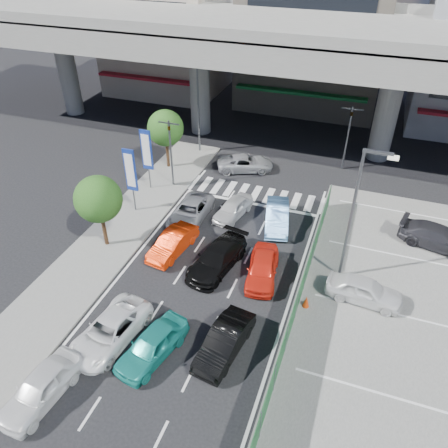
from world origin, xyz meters
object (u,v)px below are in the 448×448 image
at_px(signboard_near, 130,172).
at_px(wagon_silver_front_left, 191,212).
at_px(taxi_teal_mid, 152,345).
at_px(sedan_black_mid, 217,258).
at_px(tree_far, 166,128).
at_px(sedan_white_mid_left, 110,331).
at_px(taxi_orange_left, 173,243).
at_px(van_white_back_left, 41,388).
at_px(parked_sedan_dgrey, 439,238).
at_px(signboard_far, 147,152).
at_px(kei_truck_front_right, 277,216).
at_px(street_lamp_right, 357,207).
at_px(crossing_wagon_silver, 245,163).
at_px(sedan_white_front_mid, 233,208).
at_px(parked_sedan_white, 364,290).
at_px(tree_near, 98,199).
at_px(taxi_orange_right, 262,268).
at_px(traffic_light_left, 170,137).
at_px(traffic_light_right, 350,123).
at_px(hatch_black_mid_right, 225,341).
at_px(street_lamp_left, 200,98).
at_px(traffic_cone, 306,301).

bearing_deg(signboard_near, wagon_silver_front_left, 5.04).
bearing_deg(taxi_teal_mid, sedan_black_mid, 98.12).
relative_size(tree_far, sedan_white_mid_left, 1.03).
relative_size(sedan_white_mid_left, taxi_orange_left, 1.17).
relative_size(van_white_back_left, parked_sedan_dgrey, 0.86).
bearing_deg(tree_far, taxi_orange_left, -62.87).
xyz_separation_m(signboard_far, sedan_black_mid, (7.79, -6.62, -2.37)).
bearing_deg(sedan_black_mid, kei_truck_front_right, 78.06).
relative_size(street_lamp_right, crossing_wagon_silver, 1.81).
relative_size(street_lamp_right, parked_sedan_dgrey, 1.71).
relative_size(taxi_teal_mid, crossing_wagon_silver, 0.92).
xyz_separation_m(taxi_orange_left, sedan_white_front_mid, (2.19, 4.89, -0.03)).
distance_m(signboard_near, parked_sedan_white, 16.18).
height_order(wagon_silver_front_left, crossing_wagon_silver, wagon_silver_front_left).
relative_size(signboard_near, sedan_black_mid, 0.99).
bearing_deg(taxi_teal_mid, parked_sedan_white, 51.60).
bearing_deg(tree_near, street_lamp_right, 8.03).
relative_size(taxi_teal_mid, parked_sedan_dgrey, 0.86).
height_order(signboard_far, taxi_orange_right, signboard_far).
relative_size(taxi_orange_left, crossing_wagon_silver, 0.90).
relative_size(street_lamp_right, taxi_orange_right, 1.98).
relative_size(traffic_light_left, taxi_teal_mid, 1.28).
height_order(signboard_near, van_white_back_left, signboard_near).
xyz_separation_m(street_lamp_right, parked_sedan_dgrey, (5.13, 4.72, -4.03)).
bearing_deg(wagon_silver_front_left, sedan_white_mid_left, -87.77).
distance_m(sedan_white_mid_left, taxi_teal_mid, 2.31).
bearing_deg(tree_near, signboard_far, 94.90).
height_order(taxi_orange_right, sedan_white_front_mid, taxi_orange_right).
bearing_deg(traffic_light_left, sedan_white_front_mid, -22.46).
bearing_deg(traffic_light_right, hatch_black_mid_right, -98.19).
distance_m(van_white_back_left, sedan_white_mid_left, 3.83).
xyz_separation_m(van_white_back_left, taxi_orange_left, (1.02, 10.83, -0.04)).
height_order(tree_far, van_white_back_left, tree_far).
bearing_deg(tree_far, parked_sedan_dgrey, -10.66).
distance_m(sedan_black_mid, crossing_wagon_silver, 11.96).
relative_size(signboard_far, parked_sedan_dgrey, 1.00).
bearing_deg(tree_far, taxi_orange_right, -43.30).
height_order(traffic_light_left, sedan_white_mid_left, traffic_light_left).
relative_size(traffic_light_right, signboard_near, 1.11).
height_order(parked_sedan_white, parked_sedan_dgrey, parked_sedan_dgrey).
distance_m(traffic_light_right, taxi_orange_right, 15.15).
relative_size(street_lamp_left, traffic_cone, 11.59).
xyz_separation_m(taxi_teal_mid, traffic_cone, (6.14, 5.43, -0.28)).
bearing_deg(traffic_light_left, traffic_light_right, 30.89).
xyz_separation_m(traffic_light_right, crossing_wagon_silver, (-7.32, -2.83, -3.32)).
relative_size(sedan_white_mid_left, sedan_black_mid, 0.98).
bearing_deg(taxi_orange_left, kei_truck_front_right, 51.42).
relative_size(taxi_teal_mid, taxi_orange_left, 1.02).
xyz_separation_m(taxi_orange_right, wagon_silver_front_left, (-6.08, 3.91, -0.06)).
height_order(van_white_back_left, traffic_cone, van_white_back_left).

